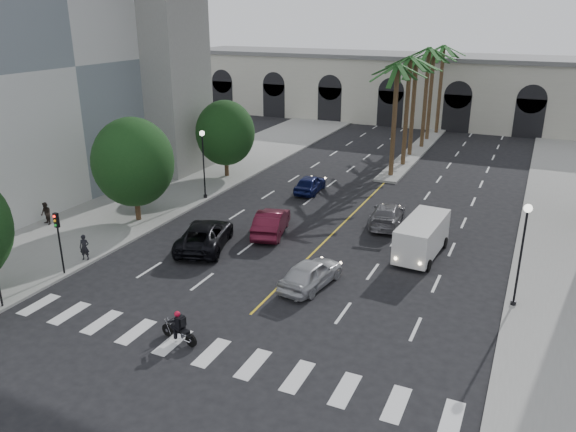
# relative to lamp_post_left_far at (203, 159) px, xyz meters

# --- Properties ---
(ground) EXTENTS (140.00, 140.00, 0.00)m
(ground) POSITION_rel_lamp_post_left_far_xyz_m (11.40, -16.00, -3.22)
(ground) COLOR black
(ground) RESTS_ON ground
(sidewalk_left) EXTENTS (8.00, 100.00, 0.15)m
(sidewalk_left) POSITION_rel_lamp_post_left_far_xyz_m (-3.60, -1.00, -3.15)
(sidewalk_left) COLOR gray
(sidewalk_left) RESTS_ON ground
(median) EXTENTS (2.00, 24.00, 0.20)m
(median) POSITION_rel_lamp_post_left_far_xyz_m (11.40, 22.00, -3.12)
(median) COLOR gray
(median) RESTS_ON ground
(pier_building) EXTENTS (71.00, 10.50, 8.50)m
(pier_building) POSITION_rel_lamp_post_left_far_xyz_m (11.40, 39.00, 1.04)
(pier_building) COLOR beige
(pier_building) RESTS_ON ground
(palm_a) EXTENTS (3.20, 3.20, 10.30)m
(palm_a) POSITION_rel_lamp_post_left_far_xyz_m (11.40, 12.00, 5.88)
(palm_a) COLOR #47331E
(palm_a) RESTS_ON ground
(palm_b) EXTENTS (3.20, 3.20, 10.60)m
(palm_b) POSITION_rel_lamp_post_left_far_xyz_m (11.50, 16.00, 6.15)
(palm_b) COLOR #47331E
(palm_b) RESTS_ON ground
(palm_c) EXTENTS (3.20, 3.20, 10.10)m
(palm_c) POSITION_rel_lamp_post_left_far_xyz_m (11.20, 20.00, 5.69)
(palm_c) COLOR #47331E
(palm_c) RESTS_ON ground
(palm_d) EXTENTS (3.20, 3.20, 10.90)m
(palm_d) POSITION_rel_lamp_post_left_far_xyz_m (11.55, 24.00, 6.43)
(palm_d) COLOR #47331E
(palm_d) RESTS_ON ground
(palm_e) EXTENTS (3.20, 3.20, 10.40)m
(palm_e) POSITION_rel_lamp_post_left_far_xyz_m (11.30, 28.00, 5.97)
(palm_e) COLOR #47331E
(palm_e) RESTS_ON ground
(palm_f) EXTENTS (3.20, 3.20, 10.70)m
(palm_f) POSITION_rel_lamp_post_left_far_xyz_m (11.60, 32.00, 6.24)
(palm_f) COLOR #47331E
(palm_f) RESTS_ON ground
(street_tree_mid) EXTENTS (5.44, 5.44, 7.21)m
(street_tree_mid) POSITION_rel_lamp_post_left_far_xyz_m (-1.60, -6.00, 0.99)
(street_tree_mid) COLOR #382616
(street_tree_mid) RESTS_ON ground
(street_tree_far) EXTENTS (5.04, 5.04, 6.68)m
(street_tree_far) POSITION_rel_lamp_post_left_far_xyz_m (-1.60, 6.00, 0.68)
(street_tree_far) COLOR #382616
(street_tree_far) RESTS_ON ground
(lamp_post_left_far) EXTENTS (0.40, 0.40, 5.35)m
(lamp_post_left_far) POSITION_rel_lamp_post_left_far_xyz_m (0.00, 0.00, 0.00)
(lamp_post_left_far) COLOR black
(lamp_post_left_far) RESTS_ON ground
(lamp_post_right) EXTENTS (0.40, 0.40, 5.35)m
(lamp_post_right) POSITION_rel_lamp_post_left_far_xyz_m (22.80, -8.00, 0.00)
(lamp_post_right) COLOR black
(lamp_post_right) RESTS_ON ground
(traffic_signal_far) EXTENTS (0.25, 0.18, 3.65)m
(traffic_signal_far) POSITION_rel_lamp_post_left_far_xyz_m (0.10, -14.50, -0.71)
(traffic_signal_far) COLOR black
(traffic_signal_far) RESTS_ON ground
(motorcycle_rider) EXTENTS (2.04, 0.62, 1.49)m
(motorcycle_rider) POSITION_rel_lamp_post_left_far_xyz_m (9.70, -17.33, -2.55)
(motorcycle_rider) COLOR black
(motorcycle_rider) RESTS_ON ground
(car_a) EXTENTS (2.44, 4.64, 1.51)m
(car_a) POSITION_rel_lamp_post_left_far_xyz_m (12.90, -10.06, -2.47)
(car_a) COLOR #B5B6BA
(car_a) RESTS_ON ground
(car_b) EXTENTS (2.88, 5.16, 1.61)m
(car_b) POSITION_rel_lamp_post_left_far_xyz_m (7.74, -4.25, -2.42)
(car_b) COLOR #4B0F1E
(car_b) RESTS_ON ground
(car_c) EXTENTS (4.21, 6.23, 1.59)m
(car_c) POSITION_rel_lamp_post_left_far_xyz_m (5.03, -7.94, -2.43)
(car_c) COLOR black
(car_c) RESTS_ON ground
(car_d) EXTENTS (2.68, 5.22, 1.45)m
(car_d) POSITION_rel_lamp_post_left_far_xyz_m (14.16, 0.48, -2.50)
(car_d) COLOR slate
(car_d) RESTS_ON ground
(car_e) EXTENTS (1.95, 4.26, 1.42)m
(car_e) POSITION_rel_lamp_post_left_far_xyz_m (6.65, 5.00, -2.51)
(car_e) COLOR #10174C
(car_e) RESTS_ON ground
(cargo_van) EXTENTS (2.44, 5.41, 2.25)m
(cargo_van) POSITION_rel_lamp_post_left_far_xyz_m (17.35, -3.76, -1.97)
(cargo_van) COLOR silver
(cargo_van) RESTS_ON ground
(pedestrian_a) EXTENTS (0.65, 0.54, 1.52)m
(pedestrian_a) POSITION_rel_lamp_post_left_far_xyz_m (-0.10, -12.64, -2.31)
(pedestrian_a) COLOR black
(pedestrian_a) RESTS_ON sidewalk_left
(pedestrian_b) EXTENTS (0.89, 0.78, 1.54)m
(pedestrian_b) POSITION_rel_lamp_post_left_far_xyz_m (-6.56, -9.34, -2.30)
(pedestrian_b) COLOR black
(pedestrian_b) RESTS_ON sidewalk_left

